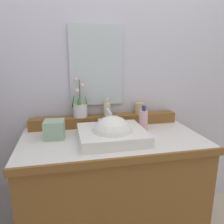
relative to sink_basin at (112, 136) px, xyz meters
The scene contains 10 objects.
wall_back 0.65m from the sink_basin, 88.58° to the left, with size 2.71×0.20×2.56m, color silver.
vanity_cabinet 0.44m from the sink_basin, 77.18° to the left, with size 1.22×0.66×0.83m.
back_ledge 0.32m from the sink_basin, 87.83° to the left, with size 1.15×0.10×0.08m, color brown.
sink_basin is the anchor object (origin of this frame).
potted_plant 0.39m from the sink_basin, 119.19° to the left, with size 0.13×0.11×0.30m.
soap_dispenser 0.33m from the sink_basin, 85.08° to the left, with size 0.06×0.06×0.14m.
tumbler_cup 0.46m from the sink_basin, 47.78° to the left, with size 0.08×0.08×0.09m, color tan.
lotion_bottle 0.30m from the sink_basin, 28.22° to the left, with size 0.06×0.07×0.19m.
tissue_box 0.39m from the sink_basin, 162.60° to the left, with size 0.13×0.13×0.12m, color #8FAC91.
mirror 0.57m from the sink_basin, 96.48° to the left, with size 0.41×0.02×0.60m, color silver.
Camera 1 is at (-0.30, -1.38, 1.37)m, focal length 35.53 mm.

